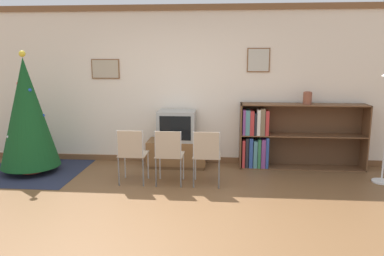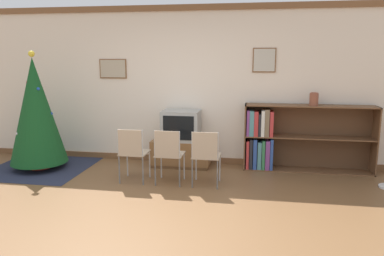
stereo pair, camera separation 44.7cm
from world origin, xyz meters
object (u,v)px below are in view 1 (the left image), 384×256
television (177,126)px  folding_chair_left (132,153)px  christmas_tree (27,113)px  folding_chair_center (169,154)px  bookshelf (278,137)px  tv_console (177,153)px  vase (307,98)px  folding_chair_right (207,154)px

television → folding_chair_left: bearing=-119.6°
folding_chair_left → christmas_tree: bearing=166.2°
christmas_tree → folding_chair_left: (1.78, -0.44, -0.49)m
folding_chair_center → bookshelf: size_ratio=0.40×
tv_console → vase: 2.35m
folding_chair_right → christmas_tree: bearing=171.3°
television → vase: 2.19m
christmas_tree → bookshelf: christmas_tree is taller
television → folding_chair_left: television is taller
folding_chair_left → folding_chair_center: (0.54, 0.00, 0.00)m
christmas_tree → folding_chair_right: bearing=-8.7°
tv_console → vase: vase is taller
tv_console → folding_chair_left: 1.13m
bookshelf → folding_chair_right: bearing=-138.0°
christmas_tree → vase: bearing=7.3°
television → bookshelf: bookshelf is taller
folding_chair_center → folding_chair_right: size_ratio=1.00×
folding_chair_center → folding_chair_left: bearing=180.0°
folding_chair_right → tv_console: bearing=119.5°
television → folding_chair_right: bearing=-60.4°
television → bookshelf: (1.70, 0.08, -0.18)m
christmas_tree → television: size_ratio=3.11×
television → folding_chair_right: television is taller
folding_chair_center → vase: size_ratio=3.93×
tv_console → vase: bearing=1.3°
folding_chair_left → bookshelf: bearing=24.9°
folding_chair_center → bookshelf: 1.99m
television → vase: vase is taller
tv_console → bookshelf: bearing=2.6°
folding_chair_right → television: bearing=119.6°
tv_console → folding_chair_right: folding_chair_right is taller
folding_chair_center → vase: (2.14, 1.01, 0.72)m
vase → christmas_tree: bearing=-172.7°
christmas_tree → folding_chair_center: christmas_tree is taller
christmas_tree → tv_console: (2.32, 0.52, -0.74)m
tv_console → folding_chair_left: (-0.54, -0.96, 0.25)m
folding_chair_center → vase: vase is taller
television → bookshelf: 1.71m
television → folding_chair_right: (0.54, -0.96, -0.23)m
christmas_tree → folding_chair_left: 1.90m
television → folding_chair_right: 1.13m
folding_chair_right → bookshelf: (1.15, 1.04, 0.05)m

